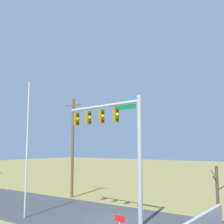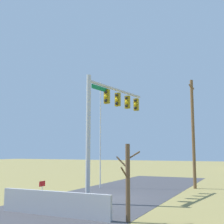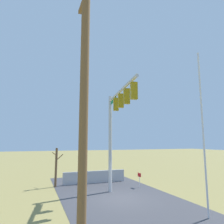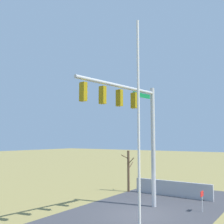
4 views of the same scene
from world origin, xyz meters
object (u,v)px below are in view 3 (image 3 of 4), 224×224
Objects in this scene: open_sign at (139,177)px; signal_mast at (116,119)px; utility_pole at (84,113)px; bare_tree at (56,167)px; flagpole at (203,131)px.

signal_mast is at bearing 128.28° from open_sign.
bare_tree is (13.31, -0.66, -3.00)m from utility_pole.
flagpole reaches higher than open_sign.
utility_pole reaches higher than bare_tree.
bare_tree is 2.77× the size of open_sign.
bare_tree is at bearing 33.83° from signal_mast.
open_sign is at bearing -0.99° from flagpole.
open_sign is at bearing -51.72° from signal_mast.
flagpole is 12.72m from bare_tree.
utility_pole is (-7.93, 4.26, -0.82)m from signal_mast.
utility_pole reaches higher than flagpole.
signal_mast is at bearing 31.35° from flagpole.
flagpole is 8.44m from open_sign.
utility_pole is 2.71× the size of bare_tree.
bare_tree is (5.38, 3.60, -3.82)m from signal_mast.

